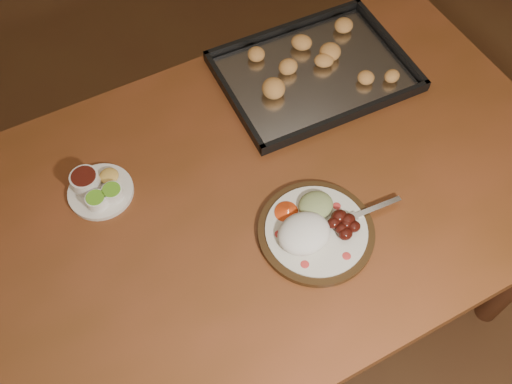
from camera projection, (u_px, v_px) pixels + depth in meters
ground at (232, 302)px, 1.96m from camera, size 4.00×4.00×0.00m
dining_table at (256, 213)px, 1.39m from camera, size 1.50×0.91×0.75m
dinner_plate at (314, 229)px, 1.24m from camera, size 0.33×0.26×0.06m
condiment_saucer at (98, 189)px, 1.29m from camera, size 0.15×0.15×0.05m
baking_tray at (314, 71)px, 1.49m from camera, size 0.49×0.37×0.05m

